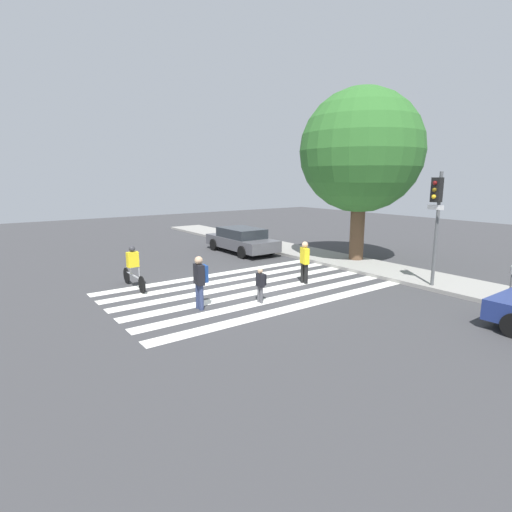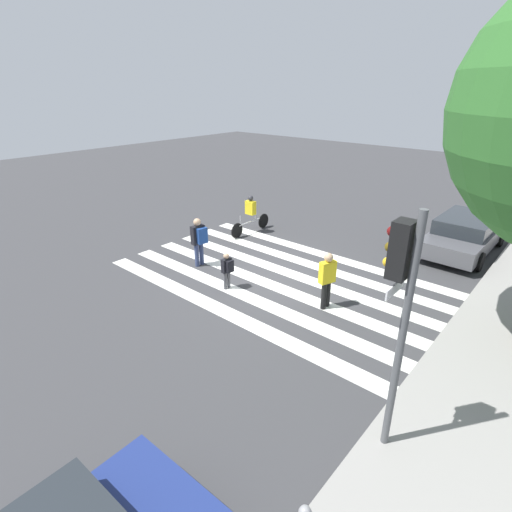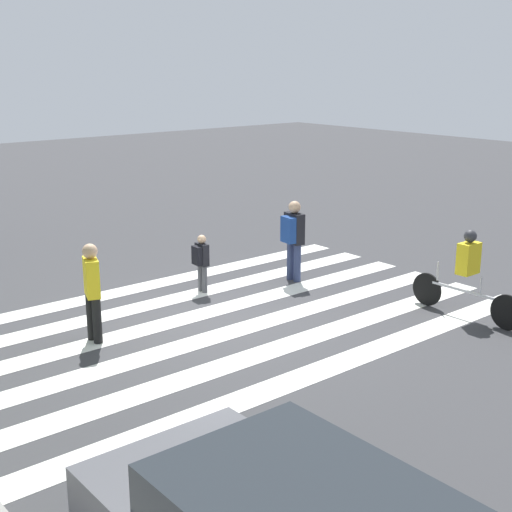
{
  "view_description": "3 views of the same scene",
  "coord_description": "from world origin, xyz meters",
  "px_view_note": "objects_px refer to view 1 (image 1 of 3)",
  "views": [
    {
      "loc": [
        11.47,
        -8.1,
        3.97
      ],
      "look_at": [
        0.47,
        -0.08,
        1.3
      ],
      "focal_mm": 28.0,
      "sensor_mm": 36.0,
      "label": 1
    },
    {
      "loc": [
        9.04,
        6.91,
        5.66
      ],
      "look_at": [
        0.8,
        -0.19,
        0.95
      ],
      "focal_mm": 28.0,
      "sensor_mm": 36.0,
      "label": 2
    },
    {
      "loc": [
        -9.28,
        7.01,
        4.34
      ],
      "look_at": [
        0.02,
        -0.78,
        1.03
      ],
      "focal_mm": 50.0,
      "sensor_mm": 36.0,
      "label": 3
    }
  ],
  "objects_px": {
    "pedestrian_adult_tall_backpack": "(305,260)",
    "traffic_light": "(436,208)",
    "cyclist_near_curb": "(133,265)",
    "car_parked_far_curb": "(242,240)",
    "pedestrian_child_with_backpack": "(200,278)",
    "parking_meter": "(512,276)",
    "street_tree": "(361,152)",
    "pedestrian_adult_blue_shirt": "(261,283)"
  },
  "relations": [
    {
      "from": "pedestrian_adult_tall_backpack",
      "to": "traffic_light",
      "type": "bearing_deg",
      "value": -117.61
    },
    {
      "from": "cyclist_near_curb",
      "to": "car_parked_far_curb",
      "type": "xyz_separation_m",
      "value": [
        -3.6,
        7.19,
        -0.17
      ]
    },
    {
      "from": "cyclist_near_curb",
      "to": "car_parked_far_curb",
      "type": "distance_m",
      "value": 8.04
    },
    {
      "from": "pedestrian_adult_tall_backpack",
      "to": "pedestrian_child_with_backpack",
      "type": "distance_m",
      "value": 4.68
    },
    {
      "from": "traffic_light",
      "to": "parking_meter",
      "type": "height_order",
      "value": "traffic_light"
    },
    {
      "from": "pedestrian_adult_tall_backpack",
      "to": "cyclist_near_curb",
      "type": "bearing_deg",
      "value": 79.9
    },
    {
      "from": "parking_meter",
      "to": "pedestrian_adult_tall_backpack",
      "type": "distance_m",
      "value": 6.71
    },
    {
      "from": "street_tree",
      "to": "traffic_light",
      "type": "bearing_deg",
      "value": -18.85
    },
    {
      "from": "traffic_light",
      "to": "pedestrian_adult_tall_backpack",
      "type": "relative_size",
      "value": 2.59
    },
    {
      "from": "street_tree",
      "to": "pedestrian_adult_blue_shirt",
      "type": "height_order",
      "value": "street_tree"
    },
    {
      "from": "pedestrian_adult_blue_shirt",
      "to": "car_parked_far_curb",
      "type": "height_order",
      "value": "car_parked_far_curb"
    },
    {
      "from": "street_tree",
      "to": "pedestrian_child_with_backpack",
      "type": "bearing_deg",
      "value": -78.95
    },
    {
      "from": "pedestrian_child_with_backpack",
      "to": "cyclist_near_curb",
      "type": "height_order",
      "value": "pedestrian_child_with_backpack"
    },
    {
      "from": "cyclist_near_curb",
      "to": "pedestrian_adult_tall_backpack",
      "type": "bearing_deg",
      "value": 60.41
    },
    {
      "from": "parking_meter",
      "to": "pedestrian_child_with_backpack",
      "type": "distance_m",
      "value": 9.65
    },
    {
      "from": "traffic_light",
      "to": "cyclist_near_curb",
      "type": "xyz_separation_m",
      "value": [
        -6.48,
        -8.59,
        -2.07
      ]
    },
    {
      "from": "street_tree",
      "to": "pedestrian_child_with_backpack",
      "type": "distance_m",
      "value": 10.42
    },
    {
      "from": "traffic_light",
      "to": "pedestrian_adult_tall_backpack",
      "type": "distance_m",
      "value": 4.96
    },
    {
      "from": "cyclist_near_curb",
      "to": "street_tree",
      "type": "bearing_deg",
      "value": 80.72
    },
    {
      "from": "pedestrian_adult_tall_backpack",
      "to": "pedestrian_adult_blue_shirt",
      "type": "xyz_separation_m",
      "value": [
        0.96,
        -2.8,
        -0.24
      ]
    },
    {
      "from": "traffic_light",
      "to": "pedestrian_adult_blue_shirt",
      "type": "bearing_deg",
      "value": -111.95
    },
    {
      "from": "street_tree",
      "to": "pedestrian_adult_blue_shirt",
      "type": "bearing_deg",
      "value": -72.17
    },
    {
      "from": "pedestrian_adult_blue_shirt",
      "to": "cyclist_near_curb",
      "type": "distance_m",
      "value": 4.93
    },
    {
      "from": "parking_meter",
      "to": "car_parked_far_curb",
      "type": "height_order",
      "value": "parking_meter"
    },
    {
      "from": "traffic_light",
      "to": "pedestrian_child_with_backpack",
      "type": "bearing_deg",
      "value": -110.87
    },
    {
      "from": "pedestrian_adult_blue_shirt",
      "to": "pedestrian_child_with_backpack",
      "type": "distance_m",
      "value": 1.98
    },
    {
      "from": "pedestrian_child_with_backpack",
      "to": "car_parked_far_curb",
      "type": "xyz_separation_m",
      "value": [
        -7.13,
        6.34,
        -0.28
      ]
    },
    {
      "from": "pedestrian_child_with_backpack",
      "to": "street_tree",
      "type": "bearing_deg",
      "value": -71.31
    },
    {
      "from": "traffic_light",
      "to": "parking_meter",
      "type": "relative_size",
      "value": 3.14
    },
    {
      "from": "parking_meter",
      "to": "pedestrian_adult_tall_backpack",
      "type": "xyz_separation_m",
      "value": [
        -5.86,
        -3.28,
        -0.08
      ]
    },
    {
      "from": "street_tree",
      "to": "pedestrian_child_with_backpack",
      "type": "xyz_separation_m",
      "value": [
        1.83,
        -9.37,
        -4.18
      ]
    },
    {
      "from": "pedestrian_adult_blue_shirt",
      "to": "cyclist_near_curb",
      "type": "xyz_separation_m",
      "value": [
        -4.11,
        -2.72,
        0.19
      ]
    },
    {
      "from": "cyclist_near_curb",
      "to": "pedestrian_adult_blue_shirt",
      "type": "bearing_deg",
      "value": 33.63
    },
    {
      "from": "traffic_light",
      "to": "pedestrian_child_with_backpack",
      "type": "xyz_separation_m",
      "value": [
        -2.95,
        -7.74,
        -1.96
      ]
    },
    {
      "from": "pedestrian_adult_tall_backpack",
      "to": "pedestrian_child_with_backpack",
      "type": "bearing_deg",
      "value": 114.26
    },
    {
      "from": "street_tree",
      "to": "parking_meter",
      "type": "bearing_deg",
      "value": -11.07
    },
    {
      "from": "car_parked_far_curb",
      "to": "pedestrian_child_with_backpack",
      "type": "bearing_deg",
      "value": -40.92
    },
    {
      "from": "pedestrian_adult_tall_backpack",
      "to": "car_parked_far_curb",
      "type": "xyz_separation_m",
      "value": [
        -6.75,
        1.67,
        -0.22
      ]
    },
    {
      "from": "parking_meter",
      "to": "street_tree",
      "type": "relative_size",
      "value": 0.17
    },
    {
      "from": "street_tree",
      "to": "pedestrian_adult_tall_backpack",
      "type": "bearing_deg",
      "value": -72.85
    },
    {
      "from": "pedestrian_child_with_backpack",
      "to": "car_parked_far_curb",
      "type": "relative_size",
      "value": 0.36
    },
    {
      "from": "pedestrian_child_with_backpack",
      "to": "cyclist_near_curb",
      "type": "distance_m",
      "value": 3.63
    }
  ]
}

